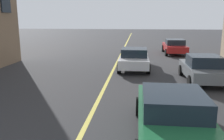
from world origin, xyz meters
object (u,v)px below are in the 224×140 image
object	(u,v)px
car_green_far	(172,114)
car_grey_near	(203,68)
car_red_oncoming	(174,46)
car_white_mid	(134,58)

from	to	relation	value
car_green_far	car_grey_near	distance (m)	6.78
car_red_oncoming	car_white_mid	distance (m)	8.00
car_grey_near	car_red_oncoming	bearing A→B (deg)	0.00
car_green_far	car_grey_near	bearing A→B (deg)	-20.73
car_grey_near	car_green_far	bearing A→B (deg)	159.27
car_white_mid	car_grey_near	xyz separation A→B (m)	(-2.83, -3.59, -0.00)
car_red_oncoming	car_grey_near	xyz separation A→B (m)	(-9.98, 0.00, -0.00)
car_white_mid	car_red_oncoming	bearing A→B (deg)	-26.64
car_white_mid	car_grey_near	world-z (taller)	car_grey_near
car_green_far	car_red_oncoming	size ratio (longest dim) A/B	1.00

